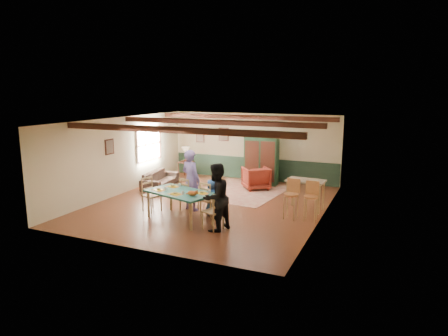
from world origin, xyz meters
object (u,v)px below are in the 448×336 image
at_px(counter_table, 305,195).
at_px(person_man, 191,180).
at_px(dining_chair_far_right, 210,199).
at_px(bar_stool_right, 311,201).
at_px(table_lamp, 186,154).
at_px(cat, 192,193).
at_px(dining_chair_end_left, 152,195).
at_px(person_woman, 216,197).
at_px(armoire, 261,159).
at_px(end_table, 186,169).
at_px(sofa, 160,179).
at_px(person_child, 212,197).
at_px(dining_chair_far_left, 189,194).
at_px(bar_stool_left, 291,199).
at_px(dining_table, 180,206).
at_px(armchair, 256,178).
at_px(dining_chair_end_right, 213,211).

bearing_deg(counter_table, person_man, -156.31).
distance_m(dining_chair_far_right, bar_stool_right, 2.86).
bearing_deg(table_lamp, cat, -59.45).
relative_size(dining_chair_end_left, person_woman, 0.58).
height_order(armoire, end_table, armoire).
xyz_separation_m(dining_chair_end_left, counter_table, (4.23, 2.00, -0.05)).
xyz_separation_m(person_man, bar_stool_right, (3.56, 0.43, -0.38)).
relative_size(person_woman, counter_table, 1.59).
relative_size(person_woman, sofa, 0.90).
relative_size(person_child, cat, 2.79).
bearing_deg(dining_chair_far_left, bar_stool_right, -154.99).
height_order(dining_chair_far_right, bar_stool_right, bar_stool_right).
relative_size(dining_chair_far_left, armoire, 0.52).
bearing_deg(counter_table, sofa, 172.04).
xyz_separation_m(sofa, bar_stool_left, (5.53, -1.83, 0.28)).
distance_m(dining_chair_end_left, table_lamp, 4.86).
height_order(dining_chair_end_left, person_child, person_child).
distance_m(armoire, bar_stool_left, 4.26).
xyz_separation_m(armoire, end_table, (-3.32, -0.00, -0.66)).
height_order(dining_chair_far_right, bar_stool_left, bar_stool_left).
distance_m(dining_table, bar_stool_left, 3.15).
distance_m(end_table, bar_stool_left, 6.56).
distance_m(dining_chair_far_right, cat, 0.98).
height_order(bar_stool_left, bar_stool_right, bar_stool_left).
relative_size(dining_chair_far_left, dining_chair_end_left, 1.00).
xyz_separation_m(person_child, armoire, (0.08, 4.30, 0.45)).
height_order(dining_table, sofa, dining_table).
distance_m(dining_chair_far_right, armchair, 3.61).
bearing_deg(bar_stool_left, bar_stool_right, 12.09).
xyz_separation_m(person_woman, bar_stool_right, (2.11, 1.77, -0.34)).
relative_size(dining_chair_far_left, dining_chair_far_right, 1.00).
relative_size(counter_table, bar_stool_right, 1.01).
bearing_deg(dining_chair_far_left, person_child, -174.29).
distance_m(dining_chair_far_left, person_child, 0.87).
relative_size(dining_chair_end_left, person_child, 0.95).
distance_m(dining_chair_end_left, sofa, 3.18).
bearing_deg(person_man, cat, 136.55).
relative_size(dining_table, dining_chair_far_left, 1.89).
xyz_separation_m(dining_chair_far_left, armchair, (0.99, 3.35, -0.10)).
relative_size(person_child, sofa, 0.55).
bearing_deg(table_lamp, armchair, -12.90).
relative_size(armoire, bar_stool_left, 1.74).
bearing_deg(dining_table, dining_chair_far_right, 44.00).
xyz_separation_m(dining_table, person_man, (-0.16, 0.95, 0.53)).
height_order(person_woman, sofa, person_woman).
xyz_separation_m(dining_chair_far_right, dining_chair_end_right, (0.55, -0.98, 0.00)).
bearing_deg(cat, dining_chair_end_left, 176.63).
height_order(dining_chair_far_left, dining_chair_end_right, same).
distance_m(person_woman, sofa, 5.37).
bearing_deg(bar_stool_left, sofa, 168.09).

